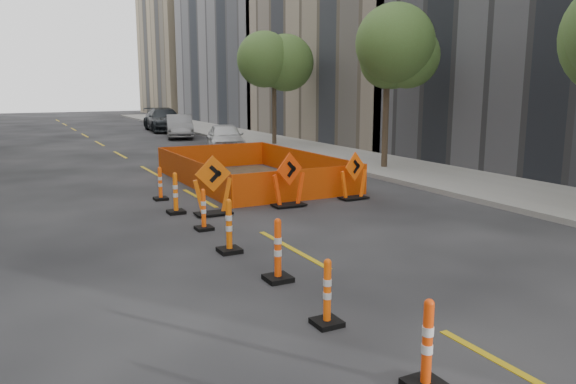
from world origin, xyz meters
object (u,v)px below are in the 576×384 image
channelizer_4 (278,250)px  chevron_sign_right (354,176)px  channelizer_7 (175,193)px  channelizer_5 (229,226)px  channelizer_6 (204,209)px  channelizer_8 (160,183)px  parked_car_far (164,120)px  channelizer_3 (327,292)px  parked_car_mid (179,126)px  parked_car_near (225,137)px  chevron_sign_left (213,185)px  chevron_sign_center (289,180)px  channelizer_2 (427,344)px

channelizer_4 → chevron_sign_right: bearing=45.8°
channelizer_7 → chevron_sign_right: (5.25, -0.59, 0.16)m
channelizer_5 → channelizer_7: bearing=89.4°
channelizer_6 → channelizer_8: (0.01, 3.94, 0.00)m
channelizer_6 → parked_car_far: bearing=76.6°
channelizer_3 → parked_car_mid: size_ratio=0.22×
parked_car_near → parked_car_far: size_ratio=0.74×
parked_car_mid → channelizer_3: bearing=-88.5°
channelizer_4 → chevron_sign_left: (0.74, 5.29, 0.23)m
channelizer_3 → channelizer_8: (0.22, 9.85, 0.01)m
channelizer_5 → channelizer_8: (0.15, 5.91, -0.06)m
channelizer_6 → chevron_sign_right: (5.16, 1.38, 0.22)m
parked_car_near → chevron_sign_right: bearing=-79.6°
channelizer_4 → channelizer_7: size_ratio=1.01×
chevron_sign_center → channelizer_4: bearing=-134.1°
channelizer_8 → chevron_sign_right: (5.14, -2.56, 0.21)m
channelizer_7 → chevron_sign_left: size_ratio=0.70×
chevron_sign_left → channelizer_2: bearing=-86.9°
channelizer_8 → parked_car_mid: parked_car_mid is taller
chevron_sign_left → parked_car_far: 28.07m
channelizer_5 → parked_car_near: parked_car_near is taller
chevron_sign_right → parked_car_mid: parked_car_mid is taller
channelizer_4 → chevron_sign_right: (5.17, 5.32, 0.15)m
channelizer_8 → parked_car_far: bearing=74.6°
chevron_sign_left → parked_car_near: (5.46, 13.21, -0.06)m
channelizer_5 → parked_car_far: (6.99, 30.72, 0.28)m
channelizer_7 → chevron_sign_center: chevron_sign_center is taller
channelizer_7 → parked_car_mid: (6.42, 21.06, 0.18)m
parked_car_near → parked_car_mid: bearing=104.0°
chevron_sign_left → parked_car_near: 14.29m
chevron_sign_left → chevron_sign_center: (2.24, 0.01, -0.02)m
channelizer_2 → channelizer_4: 3.94m
channelizer_2 → channelizer_3: 1.97m
chevron_sign_left → parked_car_far: parked_car_far is taller
channelizer_6 → parked_car_far: size_ratio=0.17×
channelizer_3 → chevron_sign_left: chevron_sign_left is taller
channelizer_2 → chevron_sign_center: bearing=71.6°
channelizer_4 → channelizer_5: 1.97m
channelizer_6 → channelizer_7: bearing=92.8°
channelizer_2 → channelizer_7: size_ratio=0.97×
chevron_sign_center → parked_car_far: size_ratio=0.27×
channelizer_4 → channelizer_5: bearing=93.7°
channelizer_5 → channelizer_4: bearing=-86.3°
channelizer_2 → channelizer_3: size_ratio=1.09×
chevron_sign_center → parked_car_far: bearing=67.2°
channelizer_6 → chevron_sign_center: bearing=24.6°
channelizer_3 → channelizer_8: channelizer_8 is taller
chevron_sign_left → channelizer_3: bearing=-89.0°
channelizer_3 → channelizer_8: 9.85m
channelizer_3 → parked_car_far: 35.37m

